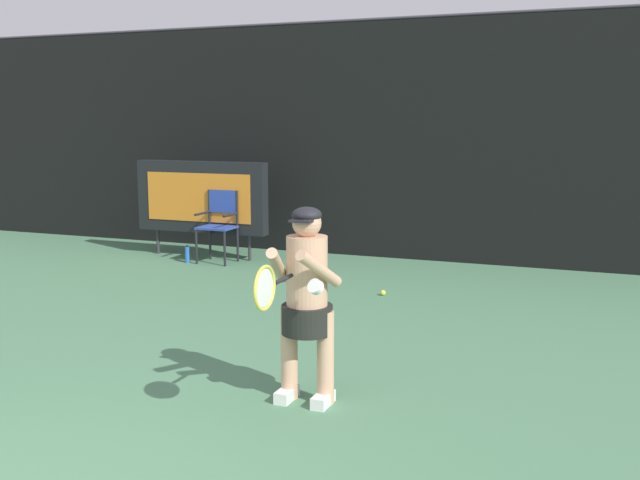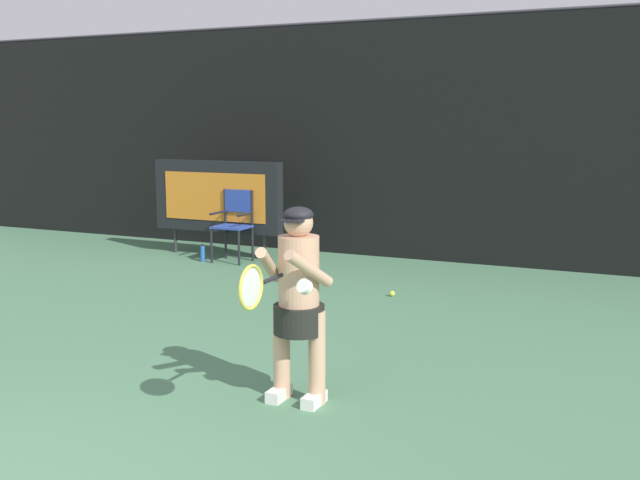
{
  "view_description": "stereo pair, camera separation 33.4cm",
  "coord_description": "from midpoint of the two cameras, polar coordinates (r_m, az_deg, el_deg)",
  "views": [
    {
      "loc": [
        3.04,
        -2.63,
        2.14
      ],
      "look_at": [
        0.56,
        3.63,
        1.05
      ],
      "focal_mm": 41.93,
      "sensor_mm": 36.0,
      "label": 1
    },
    {
      "loc": [
        3.35,
        -2.5,
        2.14
      ],
      "look_at": [
        0.56,
        3.63,
        1.05
      ],
      "focal_mm": 41.93,
      "sensor_mm": 36.0,
      "label": 2
    }
  ],
  "objects": [
    {
      "name": "tennis_player",
      "position": [
        5.63,
        0.03,
        -4.32
      ],
      "size": [
        0.53,
        0.61,
        1.5
      ],
      "color": "white",
      "rests_on": "ground"
    },
    {
      "name": "scoreboard",
      "position": [
        11.77,
        -7.02,
        3.32
      ],
      "size": [
        2.2,
        0.21,
        1.5
      ],
      "color": "black",
      "rests_on": "ground"
    },
    {
      "name": "backdrop_screen",
      "position": [
        11.52,
        8.45,
        7.46
      ],
      "size": [
        18.0,
        0.12,
        3.66
      ],
      "color": "black",
      "rests_on": "ground"
    },
    {
      "name": "tennis_ball_loose",
      "position": [
        9.2,
        6.57,
        -4.09
      ],
      "size": [
        0.07,
        0.07,
        0.07
      ],
      "color": "#CCDB3D",
      "rests_on": "ground"
    },
    {
      "name": "tennis_racket",
      "position": [
        5.02,
        -3.26,
        -3.59
      ],
      "size": [
        0.03,
        0.6,
        0.31
      ],
      "rotation": [
        0.0,
        0.0,
        0.07
      ],
      "color": "black"
    },
    {
      "name": "water_bottle",
      "position": [
        11.47,
        -8.12,
        -1.02
      ],
      "size": [
        0.07,
        0.07,
        0.27
      ],
      "color": "blue",
      "rests_on": "ground"
    },
    {
      "name": "umpire_chair",
      "position": [
        11.36,
        -5.75,
        1.46
      ],
      "size": [
        0.52,
        0.44,
        1.08
      ],
      "color": "black",
      "rests_on": "ground"
    }
  ]
}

